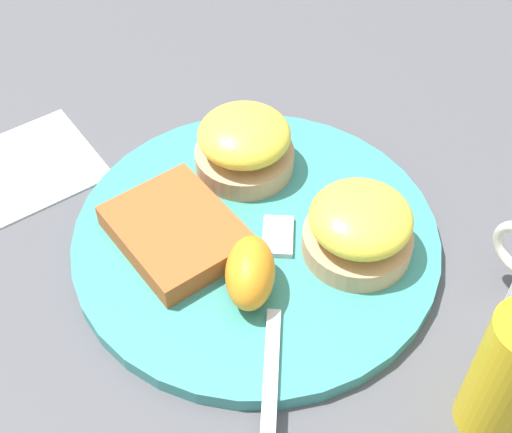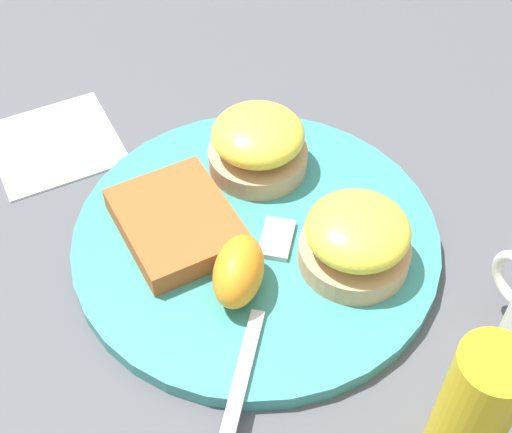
{
  "view_description": "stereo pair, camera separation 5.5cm",
  "coord_description": "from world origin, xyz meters",
  "px_view_note": "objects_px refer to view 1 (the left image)",
  "views": [
    {
      "loc": [
        -0.28,
        0.24,
        0.45
      ],
      "look_at": [
        0.0,
        0.0,
        0.03
      ],
      "focal_mm": 50.0,
      "sensor_mm": 36.0,
      "label": 1
    },
    {
      "loc": [
        -0.31,
        0.19,
        0.45
      ],
      "look_at": [
        0.0,
        0.0,
        0.03
      ],
      "focal_mm": 50.0,
      "sensor_mm": 36.0,
      "label": 2
    }
  ],
  "objects_px": {
    "sandwich_benedict_right": "(244,144)",
    "hashbrown_patty": "(176,231)",
    "condiment_bottle": "(507,376)",
    "orange_wedge": "(250,273)",
    "fork": "(275,302)",
    "sandwich_benedict_left": "(359,227)"
  },
  "relations": [
    {
      "from": "sandwich_benedict_right",
      "to": "fork",
      "type": "xyz_separation_m",
      "value": [
        -0.12,
        0.08,
        -0.02
      ]
    },
    {
      "from": "sandwich_benedict_left",
      "to": "fork",
      "type": "xyz_separation_m",
      "value": [
        0.0,
        0.08,
        -0.02
      ]
    },
    {
      "from": "hashbrown_patty",
      "to": "condiment_bottle",
      "type": "xyz_separation_m",
      "value": [
        -0.25,
        -0.07,
        0.03
      ]
    },
    {
      "from": "sandwich_benedict_right",
      "to": "orange_wedge",
      "type": "distance_m",
      "value": 0.13
    },
    {
      "from": "sandwich_benedict_right",
      "to": "fork",
      "type": "distance_m",
      "value": 0.15
    },
    {
      "from": "fork",
      "to": "hashbrown_patty",
      "type": "bearing_deg",
      "value": 10.64
    },
    {
      "from": "orange_wedge",
      "to": "hashbrown_patty",
      "type": "bearing_deg",
      "value": 9.23
    },
    {
      "from": "orange_wedge",
      "to": "sandwich_benedict_left",
      "type": "bearing_deg",
      "value": -104.6
    },
    {
      "from": "sandwich_benedict_right",
      "to": "hashbrown_patty",
      "type": "bearing_deg",
      "value": 107.27
    },
    {
      "from": "sandwich_benedict_left",
      "to": "hashbrown_patty",
      "type": "height_order",
      "value": "sandwich_benedict_left"
    },
    {
      "from": "hashbrown_patty",
      "to": "condiment_bottle",
      "type": "height_order",
      "value": "condiment_bottle"
    },
    {
      "from": "condiment_bottle",
      "to": "hashbrown_patty",
      "type": "bearing_deg",
      "value": 16.17
    },
    {
      "from": "sandwich_benedict_right",
      "to": "condiment_bottle",
      "type": "distance_m",
      "value": 0.28
    },
    {
      "from": "hashbrown_patty",
      "to": "fork",
      "type": "bearing_deg",
      "value": -169.36
    },
    {
      "from": "orange_wedge",
      "to": "condiment_bottle",
      "type": "bearing_deg",
      "value": -160.96
    },
    {
      "from": "fork",
      "to": "condiment_bottle",
      "type": "bearing_deg",
      "value": -160.52
    },
    {
      "from": "hashbrown_patty",
      "to": "orange_wedge",
      "type": "distance_m",
      "value": 0.08
    },
    {
      "from": "sandwich_benedict_right",
      "to": "fork",
      "type": "bearing_deg",
      "value": 148.95
    },
    {
      "from": "condiment_bottle",
      "to": "orange_wedge",
      "type": "bearing_deg",
      "value": 19.04
    },
    {
      "from": "sandwich_benedict_right",
      "to": "orange_wedge",
      "type": "bearing_deg",
      "value": 142.16
    },
    {
      "from": "sandwich_benedict_left",
      "to": "orange_wedge",
      "type": "bearing_deg",
      "value": 75.4
    },
    {
      "from": "condiment_bottle",
      "to": "fork",
      "type": "bearing_deg",
      "value": 19.48
    }
  ]
}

